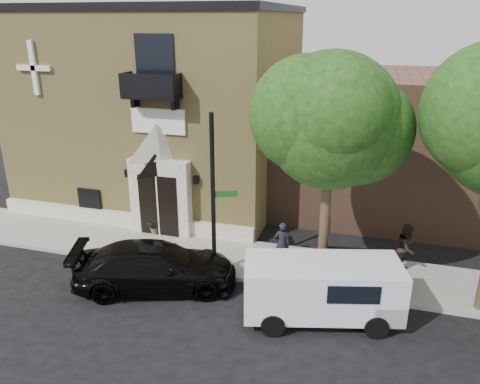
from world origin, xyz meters
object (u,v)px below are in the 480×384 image
(street_sign, at_px, (214,196))
(dumpster, at_px, (349,271))
(cargo_van, at_px, (328,288))
(black_sedan, at_px, (155,267))
(fire_hydrant, at_px, (313,275))
(pedestrian_near, at_px, (282,244))
(pedestrian_far, at_px, (406,248))

(street_sign, relative_size, dumpster, 2.84)
(cargo_van, bearing_deg, dumpster, 58.90)
(black_sedan, bearing_deg, fire_hydrant, -94.67)
(street_sign, bearing_deg, pedestrian_near, 7.72)
(fire_hydrant, height_order, dumpster, dumpster)
(black_sedan, height_order, cargo_van, cargo_van)
(street_sign, distance_m, pedestrian_far, 7.10)
(black_sedan, bearing_deg, cargo_van, -110.85)
(black_sedan, xyz_separation_m, street_sign, (1.68, 1.34, 2.26))
(black_sedan, bearing_deg, street_sign, -70.62)
(black_sedan, bearing_deg, pedestrian_far, -87.31)
(fire_hydrant, height_order, pedestrian_near, pedestrian_near)
(fire_hydrant, distance_m, dumpster, 1.19)
(street_sign, height_order, fire_hydrant, street_sign)
(black_sedan, xyz_separation_m, pedestrian_far, (8.20, 3.30, 0.26))
(dumpster, relative_size, pedestrian_far, 1.12)
(fire_hydrant, relative_size, pedestrian_far, 0.46)
(black_sedan, distance_m, fire_hydrant, 5.37)
(street_sign, relative_size, pedestrian_far, 3.18)
(fire_hydrant, bearing_deg, dumpster, 12.53)
(cargo_van, distance_m, dumpster, 1.87)
(cargo_van, bearing_deg, pedestrian_near, 111.04)
(black_sedan, height_order, pedestrian_near, pedestrian_near)
(black_sedan, relative_size, pedestrian_far, 3.02)
(cargo_van, relative_size, fire_hydrant, 6.05)
(cargo_van, distance_m, street_sign, 4.83)
(black_sedan, distance_m, street_sign, 3.11)
(fire_hydrant, bearing_deg, pedestrian_far, 32.98)
(black_sedan, relative_size, cargo_van, 1.10)
(pedestrian_far, bearing_deg, fire_hydrant, 143.78)
(dumpster, bearing_deg, pedestrian_near, 150.32)
(black_sedan, relative_size, fire_hydrant, 6.64)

